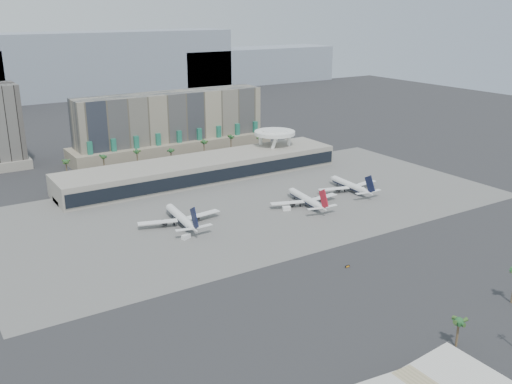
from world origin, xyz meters
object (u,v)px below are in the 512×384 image
airliner_centre (306,199)px  service_vehicle_b (286,208)px  service_vehicle_a (186,237)px  airliner_right (350,185)px  taxiway_sign (347,266)px  airliner_left (181,217)px

airliner_centre → service_vehicle_b: bearing=-170.5°
service_vehicle_a → service_vehicle_b: service_vehicle_a is taller
airliner_right → service_vehicle_a: 106.26m
airliner_right → service_vehicle_b: bearing=-168.5°
service_vehicle_b → taxiway_sign: (-17.57, -66.07, -0.55)m
service_vehicle_b → taxiway_sign: bearing=-85.0°
airliner_left → airliner_centre: (65.35, -9.61, -0.18)m
airliner_centre → service_vehicle_b: (-12.61, -0.57, -2.43)m
airliner_right → service_vehicle_b: airliner_right is taller
service_vehicle_b → airliner_centre: bearing=22.5°
airliner_centre → service_vehicle_b: airliner_centre is taller
service_vehicle_a → taxiway_sign: bearing=-78.1°
service_vehicle_a → service_vehicle_b: (58.23, 6.40, -0.00)m
airliner_left → service_vehicle_b: bearing=-6.1°
airliner_right → service_vehicle_b: size_ratio=10.01×
taxiway_sign → airliner_right: bearing=51.3°
service_vehicle_a → service_vehicle_b: 58.58m
airliner_left → airliner_centre: 66.05m
airliner_centre → taxiway_sign: airliner_centre is taller
airliner_centre → taxiway_sign: (-30.18, -66.64, -2.98)m
airliner_left → service_vehicle_a: bearing=-103.5°
airliner_centre → service_vehicle_b: size_ratio=10.09×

